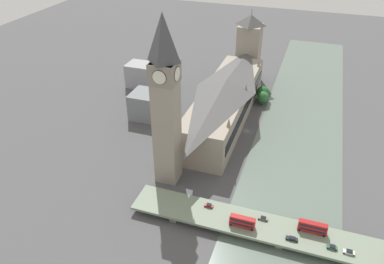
{
  "coord_description": "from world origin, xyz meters",
  "views": [
    {
      "loc": [
        -30.58,
        191.78,
        120.41
      ],
      "look_at": [
        20.93,
        41.2,
        19.59
      ],
      "focal_mm": 35.0,
      "sensor_mm": 36.0,
      "label": 1
    }
  ],
  "objects": [
    {
      "name": "car_northbound_tail",
      "position": [
        -50.2,
        80.65,
        4.81
      ],
      "size": [
        3.93,
        1.89,
        1.48
      ],
      "color": "#2D5638",
      "rests_on": "road_bridge"
    },
    {
      "name": "car_southbound_lead",
      "position": [
        -34.89,
        81.33,
        4.75
      ],
      "size": [
        4.71,
        1.81,
        1.32
      ],
      "color": "black",
      "rests_on": "road_bridge"
    },
    {
      "name": "road_bridge",
      "position": [
        -30.49,
        77.58,
        3.22
      ],
      "size": [
        129.95,
        16.19,
        4.08
      ],
      "color": "#5D6A59",
      "rests_on": "ground_plane"
    },
    {
      "name": "car_northbound_mid",
      "position": [
        -22.11,
        73.93,
        4.74
      ],
      "size": [
        4.1,
        1.83,
        1.31
      ],
      "color": "slate",
      "rests_on": "road_bridge"
    },
    {
      "name": "parliament_hall",
      "position": [
        16.06,
        -8.0,
        13.76
      ],
      "size": [
        26.57,
        109.71,
        27.69
      ],
      "color": "gray",
      "rests_on": "ground_plane"
    },
    {
      "name": "city_block_center",
      "position": [
        83.07,
        -37.75,
        8.56
      ],
      "size": [
        28.58,
        15.82,
        17.13
      ],
      "color": "#939399",
      "rests_on": "ground_plane"
    },
    {
      "name": "victoria_tower",
      "position": [
        16.11,
        -75.0,
        24.58
      ],
      "size": [
        16.29,
        16.29,
        53.17
      ],
      "color": "gray",
      "rests_on": "ground_plane"
    },
    {
      "name": "city_block_west",
      "position": [
        61.43,
        3.46,
        8.36
      ],
      "size": [
        24.0,
        18.36,
        16.73
      ],
      "color": "slate",
      "rests_on": "ground_plane"
    },
    {
      "name": "double_decker_bus_lead",
      "position": [
        -14.47,
        80.59,
        6.82
      ],
      "size": [
        10.69,
        2.66,
        4.98
      ],
      "color": "red",
      "rests_on": "road_bridge"
    },
    {
      "name": "tree_embankment_near",
      "position": [
        -2.0,
        -42.19,
        6.04
      ],
      "size": [
        9.34,
        9.34,
        10.72
      ],
      "color": "brown",
      "rests_on": "ground_plane"
    },
    {
      "name": "tree_embankment_mid",
      "position": [
        -3.03,
        -36.22,
        5.83
      ],
      "size": [
        7.87,
        7.87,
        9.78
      ],
      "color": "brown",
      "rests_on": "ground_plane"
    },
    {
      "name": "car_northbound_lead",
      "position": [
        1.88,
        74.02,
        4.8
      ],
      "size": [
        3.82,
        1.85,
        1.45
      ],
      "color": "maroon",
      "rests_on": "road_bridge"
    },
    {
      "name": "double_decker_bus_rear",
      "position": [
        -42.15,
        74.41,
        6.84
      ],
      "size": [
        11.6,
        2.58,
        5.0
      ],
      "color": "red",
      "rests_on": "road_bridge"
    },
    {
      "name": "ground_plane",
      "position": [
        0.0,
        0.0,
        0.0
      ],
      "size": [
        600.0,
        600.0,
        0.0
      ],
      "primitive_type": "plane",
      "color": "#4C4C4F"
    },
    {
      "name": "clock_tower",
      "position": [
        28.16,
        56.17,
        43.54
      ],
      "size": [
        11.82,
        11.82,
        82.48
      ],
      "color": "gray",
      "rests_on": "ground_plane"
    },
    {
      "name": "car_southbound_tail",
      "position": [
        -56.4,
        81.0,
        4.77
      ],
      "size": [
        4.33,
        1.94,
        1.4
      ],
      "color": "silver",
      "rests_on": "road_bridge"
    },
    {
      "name": "river_water",
      "position": [
        -30.49,
        0.0,
        0.15
      ],
      "size": [
        48.97,
        360.0,
        0.3
      ],
      "primitive_type": "cube",
      "color": "slate",
      "rests_on": "ground_plane"
    }
  ]
}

